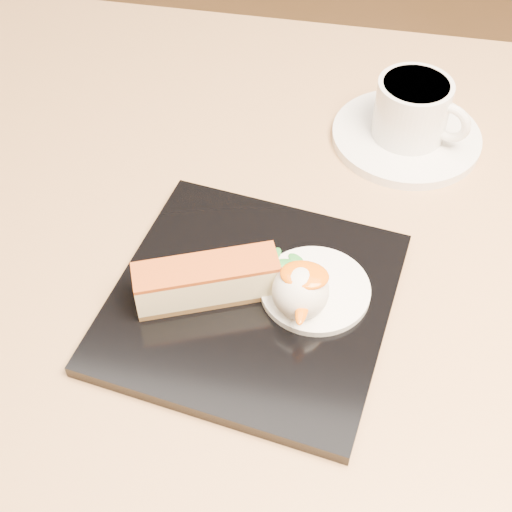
% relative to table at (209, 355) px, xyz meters
% --- Properties ---
extents(table, '(0.80, 0.80, 0.72)m').
position_rel_table_xyz_m(table, '(0.00, 0.00, 0.00)').
color(table, black).
rests_on(table, ground).
extents(dessert_plate, '(0.25, 0.25, 0.01)m').
position_rel_table_xyz_m(dessert_plate, '(0.05, -0.05, 0.16)').
color(dessert_plate, black).
rests_on(dessert_plate, table).
extents(cheesecake, '(0.12, 0.07, 0.04)m').
position_rel_table_xyz_m(cheesecake, '(0.02, -0.05, 0.19)').
color(cheesecake, brown).
rests_on(cheesecake, dessert_plate).
extents(cream_smear, '(0.09, 0.09, 0.01)m').
position_rel_table_xyz_m(cream_smear, '(0.10, -0.03, 0.17)').
color(cream_smear, white).
rests_on(cream_smear, dessert_plate).
extents(ice_cream_scoop, '(0.05, 0.05, 0.05)m').
position_rel_table_xyz_m(ice_cream_scoop, '(0.09, -0.05, 0.19)').
color(ice_cream_scoop, white).
rests_on(ice_cream_scoop, cream_smear).
extents(mango_sauce, '(0.04, 0.03, 0.01)m').
position_rel_table_xyz_m(mango_sauce, '(0.10, -0.05, 0.21)').
color(mango_sauce, orange).
rests_on(mango_sauce, ice_cream_scoop).
extents(mint_sprig, '(0.03, 0.02, 0.00)m').
position_rel_table_xyz_m(mint_sprig, '(0.08, -0.01, 0.17)').
color(mint_sprig, '#2A822F').
rests_on(mint_sprig, cream_smear).
extents(saucer, '(0.15, 0.15, 0.01)m').
position_rel_table_xyz_m(saucer, '(0.17, 0.19, 0.16)').
color(saucer, white).
rests_on(saucer, table).
extents(coffee_cup, '(0.09, 0.07, 0.06)m').
position_rel_table_xyz_m(coffee_cup, '(0.17, 0.19, 0.20)').
color(coffee_cup, white).
rests_on(coffee_cup, saucer).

